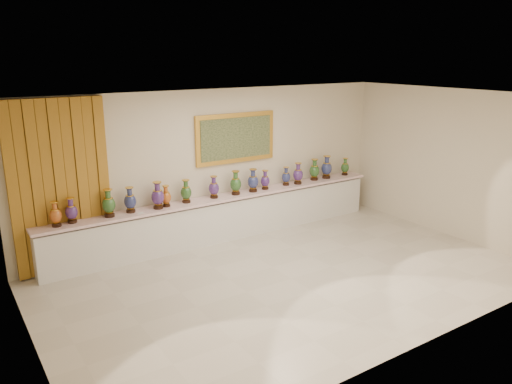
% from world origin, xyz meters
% --- Properties ---
extents(ground, '(8.00, 8.00, 0.00)m').
position_xyz_m(ground, '(0.00, 0.00, 0.00)').
color(ground, beige).
rests_on(ground, ground).
extents(room, '(8.00, 8.00, 8.00)m').
position_xyz_m(room, '(-2.48, 2.44, 1.58)').
color(room, beige).
rests_on(room, ground).
extents(counter, '(7.28, 0.48, 0.90)m').
position_xyz_m(counter, '(0.00, 2.27, 0.44)').
color(counter, white).
rests_on(counter, ground).
extents(vase_0, '(0.25, 0.25, 0.43)m').
position_xyz_m(vase_0, '(-3.20, 2.22, 1.09)').
color(vase_0, black).
rests_on(vase_0, counter).
extents(vase_1, '(0.23, 0.23, 0.44)m').
position_xyz_m(vase_1, '(-2.93, 2.27, 1.10)').
color(vase_1, black).
rests_on(vase_1, counter).
extents(vase_2, '(0.30, 0.30, 0.50)m').
position_xyz_m(vase_2, '(-2.31, 2.24, 1.12)').
color(vase_2, black).
rests_on(vase_2, counter).
extents(vase_3, '(0.27, 0.27, 0.47)m').
position_xyz_m(vase_3, '(-1.91, 2.28, 1.11)').
color(vase_3, black).
rests_on(vase_3, counter).
extents(vase_4, '(0.30, 0.30, 0.51)m').
position_xyz_m(vase_4, '(-1.41, 2.22, 1.13)').
color(vase_4, black).
rests_on(vase_4, counter).
extents(vase_5, '(0.23, 0.23, 0.41)m').
position_xyz_m(vase_5, '(-1.23, 2.25, 1.08)').
color(vase_5, black).
rests_on(vase_5, counter).
extents(vase_6, '(0.27, 0.27, 0.45)m').
position_xyz_m(vase_6, '(-0.81, 2.28, 1.10)').
color(vase_6, black).
rests_on(vase_6, counter).
extents(vase_7, '(0.27, 0.27, 0.44)m').
position_xyz_m(vase_7, '(-0.21, 2.26, 1.10)').
color(vase_7, black).
rests_on(vase_7, counter).
extents(vase_8, '(0.30, 0.30, 0.49)m').
position_xyz_m(vase_8, '(0.27, 2.24, 1.12)').
color(vase_8, black).
rests_on(vase_8, counter).
extents(vase_9, '(0.25, 0.25, 0.48)m').
position_xyz_m(vase_9, '(0.68, 2.23, 1.11)').
color(vase_9, black).
rests_on(vase_9, counter).
extents(vase_10, '(0.22, 0.22, 0.41)m').
position_xyz_m(vase_10, '(1.00, 2.24, 1.08)').
color(vase_10, black).
rests_on(vase_10, counter).
extents(vase_11, '(0.19, 0.19, 0.40)m').
position_xyz_m(vase_11, '(1.57, 2.27, 1.08)').
color(vase_11, black).
rests_on(vase_11, counter).
extents(vase_12, '(0.25, 0.25, 0.47)m').
position_xyz_m(vase_12, '(1.85, 2.21, 1.11)').
color(vase_12, black).
rests_on(vase_12, counter).
extents(vase_13, '(0.26, 0.26, 0.48)m').
position_xyz_m(vase_13, '(2.37, 2.29, 1.12)').
color(vase_13, black).
rests_on(vase_13, counter).
extents(vase_14, '(0.29, 0.29, 0.52)m').
position_xyz_m(vase_14, '(2.71, 2.27, 1.13)').
color(vase_14, black).
rests_on(vase_14, counter).
extents(vase_15, '(0.23, 0.23, 0.40)m').
position_xyz_m(vase_15, '(3.28, 2.26, 1.08)').
color(vase_15, black).
rests_on(vase_15, counter).
extents(label_card, '(0.10, 0.06, 0.00)m').
position_xyz_m(label_card, '(-1.78, 2.13, 0.90)').
color(label_card, white).
rests_on(label_card, counter).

